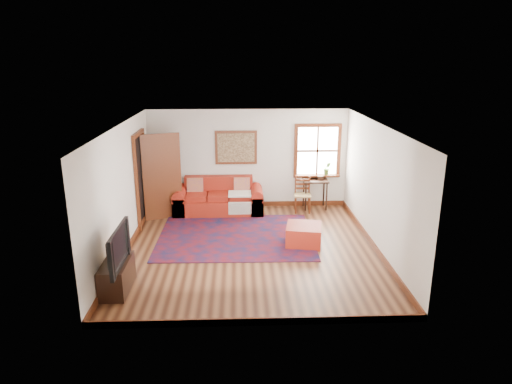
{
  "coord_description": "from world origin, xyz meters",
  "views": [
    {
      "loc": [
        -0.24,
        -8.52,
        3.76
      ],
      "look_at": [
        0.12,
        0.6,
        1.02
      ],
      "focal_mm": 32.0,
      "sensor_mm": 36.0,
      "label": 1
    }
  ],
  "objects_px": {
    "ladder_back_chair": "(302,193)",
    "media_cabinet": "(117,276)",
    "side_table": "(315,185)",
    "red_leather_sofa": "(219,201)",
    "red_ottoman": "(304,235)"
  },
  "relations": [
    {
      "from": "red_leather_sofa",
      "to": "side_table",
      "type": "distance_m",
      "value": 2.47
    },
    {
      "from": "side_table",
      "to": "ladder_back_chair",
      "type": "bearing_deg",
      "value": -148.4
    },
    {
      "from": "media_cabinet",
      "to": "ladder_back_chair",
      "type": "bearing_deg",
      "value": 47.12
    },
    {
      "from": "red_leather_sofa",
      "to": "ladder_back_chair",
      "type": "xyz_separation_m",
      "value": [
        2.09,
        -0.02,
        0.18
      ]
    },
    {
      "from": "red_leather_sofa",
      "to": "ladder_back_chair",
      "type": "height_order",
      "value": "ladder_back_chair"
    },
    {
      "from": "ladder_back_chair",
      "to": "side_table",
      "type": "bearing_deg",
      "value": 31.6
    },
    {
      "from": "side_table",
      "to": "ladder_back_chair",
      "type": "height_order",
      "value": "ladder_back_chair"
    },
    {
      "from": "red_leather_sofa",
      "to": "side_table",
      "type": "xyz_separation_m",
      "value": [
        2.44,
        0.19,
        0.34
      ]
    },
    {
      "from": "red_ottoman",
      "to": "side_table",
      "type": "distance_m",
      "value": 2.42
    },
    {
      "from": "red_leather_sofa",
      "to": "red_ottoman",
      "type": "bearing_deg",
      "value": -48.99
    },
    {
      "from": "red_ottoman",
      "to": "media_cabinet",
      "type": "relative_size",
      "value": 0.77
    },
    {
      "from": "ladder_back_chair",
      "to": "media_cabinet",
      "type": "distance_m",
      "value": 5.33
    },
    {
      "from": "red_leather_sofa",
      "to": "red_ottoman",
      "type": "height_order",
      "value": "red_leather_sofa"
    },
    {
      "from": "red_ottoman",
      "to": "side_table",
      "type": "xyz_separation_m",
      "value": [
        0.6,
        2.3,
        0.42
      ]
    },
    {
      "from": "ladder_back_chair",
      "to": "red_leather_sofa",
      "type": "bearing_deg",
      "value": 179.39
    }
  ]
}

